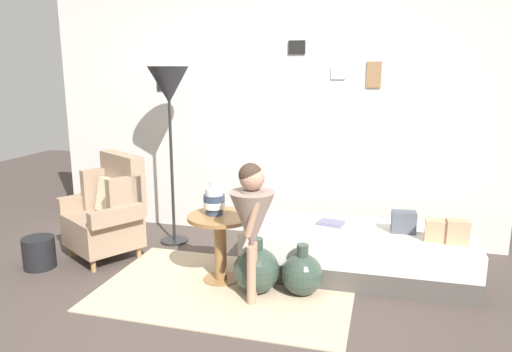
{
  "coord_description": "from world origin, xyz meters",
  "views": [
    {
      "loc": [
        1.21,
        -2.88,
        1.73
      ],
      "look_at": [
        0.15,
        0.95,
        0.85
      ],
      "focal_mm": 33.41,
      "sensor_mm": 36.0,
      "label": 1
    }
  ],
  "objects_px": {
    "side_table": "(220,235)",
    "demijohn_far": "(302,274)",
    "magazine_basket": "(39,253)",
    "person_child": "(252,215)",
    "daybed": "(357,252)",
    "book_on_daybed": "(331,223)",
    "armchair": "(109,211)",
    "vase_striped": "(214,200)",
    "floor_lamp": "(169,92)",
    "demijohn_near": "(257,270)"
  },
  "relations": [
    {
      "from": "book_on_daybed",
      "to": "demijohn_far",
      "type": "bearing_deg",
      "value": -104.01
    },
    {
      "from": "floor_lamp",
      "to": "demijohn_far",
      "type": "bearing_deg",
      "value": -29.0
    },
    {
      "from": "daybed",
      "to": "person_child",
      "type": "xyz_separation_m",
      "value": [
        -0.73,
        -0.73,
        0.49
      ]
    },
    {
      "from": "book_on_daybed",
      "to": "vase_striped",
      "type": "bearing_deg",
      "value": -150.81
    },
    {
      "from": "book_on_daybed",
      "to": "demijohn_far",
      "type": "xyz_separation_m",
      "value": [
        -0.15,
        -0.59,
        -0.25
      ]
    },
    {
      "from": "daybed",
      "to": "demijohn_far",
      "type": "distance_m",
      "value": 0.64
    },
    {
      "from": "demijohn_near",
      "to": "demijohn_far",
      "type": "relative_size",
      "value": 1.09
    },
    {
      "from": "armchair",
      "to": "floor_lamp",
      "type": "relative_size",
      "value": 0.55
    },
    {
      "from": "side_table",
      "to": "demijohn_far",
      "type": "height_order",
      "value": "side_table"
    },
    {
      "from": "vase_striped",
      "to": "floor_lamp",
      "type": "distance_m",
      "value": 1.33
    },
    {
      "from": "armchair",
      "to": "demijohn_near",
      "type": "height_order",
      "value": "armchair"
    },
    {
      "from": "armchair",
      "to": "book_on_daybed",
      "type": "xyz_separation_m",
      "value": [
        2.04,
        0.28,
        -0.02
      ]
    },
    {
      "from": "demijohn_far",
      "to": "vase_striped",
      "type": "bearing_deg",
      "value": 173.37
    },
    {
      "from": "armchair",
      "to": "vase_striped",
      "type": "xyz_separation_m",
      "value": [
        1.14,
        -0.22,
        0.25
      ]
    },
    {
      "from": "floor_lamp",
      "to": "demijohn_near",
      "type": "height_order",
      "value": "floor_lamp"
    },
    {
      "from": "magazine_basket",
      "to": "demijohn_near",
      "type": "bearing_deg",
      "value": 1.49
    },
    {
      "from": "daybed",
      "to": "book_on_daybed",
      "type": "relative_size",
      "value": 8.69
    },
    {
      "from": "demijohn_far",
      "to": "book_on_daybed",
      "type": "bearing_deg",
      "value": 75.99
    },
    {
      "from": "person_child",
      "to": "book_on_daybed",
      "type": "distance_m",
      "value": 0.99
    },
    {
      "from": "floor_lamp",
      "to": "magazine_basket",
      "type": "bearing_deg",
      "value": -133.49
    },
    {
      "from": "vase_striped",
      "to": "demijohn_far",
      "type": "bearing_deg",
      "value": -6.63
    },
    {
      "from": "armchair",
      "to": "magazine_basket",
      "type": "height_order",
      "value": "armchair"
    },
    {
      "from": "demijohn_far",
      "to": "magazine_basket",
      "type": "distance_m",
      "value": 2.36
    },
    {
      "from": "vase_striped",
      "to": "floor_lamp",
      "type": "height_order",
      "value": "floor_lamp"
    },
    {
      "from": "daybed",
      "to": "vase_striped",
      "type": "xyz_separation_m",
      "value": [
        -1.14,
        -0.42,
        0.49
      ]
    },
    {
      "from": "person_child",
      "to": "daybed",
      "type": "bearing_deg",
      "value": 44.77
    },
    {
      "from": "vase_striped",
      "to": "book_on_daybed",
      "type": "bearing_deg",
      "value": 29.19
    },
    {
      "from": "demijohn_near",
      "to": "magazine_basket",
      "type": "height_order",
      "value": "demijohn_near"
    },
    {
      "from": "book_on_daybed",
      "to": "demijohn_near",
      "type": "relative_size",
      "value": 0.49
    },
    {
      "from": "side_table",
      "to": "magazine_basket",
      "type": "xyz_separation_m",
      "value": [
        -1.66,
        -0.18,
        -0.26
      ]
    },
    {
      "from": "floor_lamp",
      "to": "person_child",
      "type": "distance_m",
      "value": 1.76
    },
    {
      "from": "book_on_daybed",
      "to": "armchair",
      "type": "bearing_deg",
      "value": -172.1
    },
    {
      "from": "book_on_daybed",
      "to": "magazine_basket",
      "type": "height_order",
      "value": "book_on_daybed"
    },
    {
      "from": "side_table",
      "to": "magazine_basket",
      "type": "relative_size",
      "value": 2.04
    },
    {
      "from": "magazine_basket",
      "to": "side_table",
      "type": "bearing_deg",
      "value": 6.05
    },
    {
      "from": "daybed",
      "to": "side_table",
      "type": "height_order",
      "value": "side_table"
    },
    {
      "from": "person_child",
      "to": "magazine_basket",
      "type": "height_order",
      "value": "person_child"
    },
    {
      "from": "armchair",
      "to": "demijohn_far",
      "type": "relative_size",
      "value": 2.35
    },
    {
      "from": "armchair",
      "to": "person_child",
      "type": "xyz_separation_m",
      "value": [
        1.55,
        -0.53,
        0.25
      ]
    },
    {
      "from": "armchair",
      "to": "person_child",
      "type": "height_order",
      "value": "person_child"
    },
    {
      "from": "demijohn_near",
      "to": "vase_striped",
      "type": "bearing_deg",
      "value": 159.97
    },
    {
      "from": "demijohn_near",
      "to": "magazine_basket",
      "type": "bearing_deg",
      "value": -178.51
    },
    {
      "from": "side_table",
      "to": "daybed",
      "type": "bearing_deg",
      "value": 21.98
    },
    {
      "from": "vase_striped",
      "to": "demijohn_near",
      "type": "distance_m",
      "value": 0.66
    },
    {
      "from": "armchair",
      "to": "book_on_daybed",
      "type": "distance_m",
      "value": 2.06
    },
    {
      "from": "daybed",
      "to": "magazine_basket",
      "type": "height_order",
      "value": "daybed"
    },
    {
      "from": "daybed",
      "to": "demijohn_near",
      "type": "xyz_separation_m",
      "value": [
        -0.74,
        -0.56,
        -0.01
      ]
    },
    {
      "from": "side_table",
      "to": "demijohn_far",
      "type": "distance_m",
      "value": 0.74
    },
    {
      "from": "side_table",
      "to": "floor_lamp",
      "type": "xyz_separation_m",
      "value": [
        -0.78,
        0.75,
        1.13
      ]
    },
    {
      "from": "vase_striped",
      "to": "armchair",
      "type": "bearing_deg",
      "value": 168.97
    }
  ]
}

